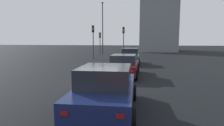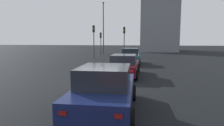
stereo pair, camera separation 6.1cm
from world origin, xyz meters
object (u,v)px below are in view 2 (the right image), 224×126
object	(u,v)px
traffic_light_far_left	(94,35)
traffic_light_near_right	(101,39)
car_navy_left_third	(105,90)
street_lamp_kerbside	(103,24)
traffic_light_near_left	(124,36)
car_maroon_left_second	(124,66)
car_teal_left_lead	(130,56)

from	to	relation	value
traffic_light_far_left	traffic_light_near_right	bearing A→B (deg)	-178.64
traffic_light_near_right	car_navy_left_third	bearing A→B (deg)	13.97
traffic_light_near_right	street_lamp_kerbside	distance (m)	2.93
traffic_light_near_right	traffic_light_near_left	bearing A→B (deg)	48.61
car_maroon_left_second	traffic_light_far_left	xyz separation A→B (m)	(11.41, 5.09, 2.41)
car_maroon_left_second	traffic_light_far_left	size ratio (longest dim) A/B	1.01
car_maroon_left_second	traffic_light_near_left	size ratio (longest dim) A/B	1.02
car_maroon_left_second	traffic_light_far_left	world-z (taller)	traffic_light_far_left
traffic_light_near_left	traffic_light_near_right	distance (m)	5.91
traffic_light_near_left	traffic_light_far_left	xyz separation A→B (m)	(-3.12, 3.70, 0.02)
car_teal_left_lead	street_lamp_kerbside	distance (m)	15.13
car_teal_left_lead	car_navy_left_third	world-z (taller)	car_teal_left_lead
car_maroon_left_second	traffic_light_far_left	distance (m)	12.73
traffic_light_near_left	traffic_light_near_right	world-z (taller)	traffic_light_near_left
car_teal_left_lead	traffic_light_far_left	xyz separation A→B (m)	(4.70, 5.10, 2.35)
traffic_light_far_left	car_maroon_left_second	bearing A→B (deg)	20.25
street_lamp_kerbside	traffic_light_near_right	bearing A→B (deg)	174.46
car_navy_left_third	car_maroon_left_second	bearing A→B (deg)	-1.53
car_maroon_left_second	traffic_light_near_right	bearing A→B (deg)	18.29
car_navy_left_third	car_teal_left_lead	bearing A→B (deg)	-1.46
car_maroon_left_second	car_navy_left_third	distance (m)	6.64
traffic_light_far_left	street_lamp_kerbside	xyz separation A→B (m)	(8.66, 0.49, 2.05)
traffic_light_far_left	traffic_light_near_left	bearing A→B (deg)	126.30
car_navy_left_third	traffic_light_near_left	bearing A→B (deg)	2.34
traffic_light_far_left	street_lamp_kerbside	world-z (taller)	street_lamp_kerbside
car_navy_left_third	traffic_light_near_right	xyz separation A→B (m)	(25.16, 5.71, 1.93)
car_maroon_left_second	traffic_light_near_left	xyz separation A→B (m)	(14.53, 1.39, 2.39)
traffic_light_near_left	street_lamp_kerbside	bearing A→B (deg)	-138.19
traffic_light_near_right	traffic_light_far_left	xyz separation A→B (m)	(-7.11, -0.64, 0.43)
car_navy_left_third	traffic_light_near_right	distance (m)	25.87
car_navy_left_third	traffic_light_far_left	bearing A→B (deg)	14.34
car_teal_left_lead	traffic_light_far_left	distance (m)	7.32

